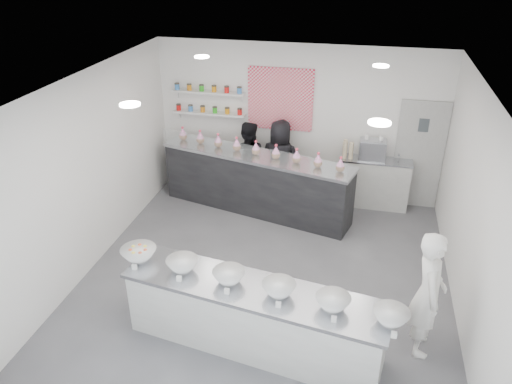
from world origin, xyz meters
TOP-DOWN VIEW (x-y plane):
  - floor at (0.00, 0.00)m, footprint 6.00×6.00m
  - ceiling at (0.00, 0.00)m, footprint 6.00×6.00m
  - back_wall at (0.00, 3.00)m, footprint 5.50×0.00m
  - left_wall at (-2.75, 0.00)m, footprint 0.00×6.00m
  - right_wall at (2.75, 0.00)m, footprint 0.00×6.00m
  - back_door at (2.30, 2.97)m, footprint 0.88×0.04m
  - pattern_panel at (-0.35, 2.98)m, footprint 1.25×0.03m
  - jar_shelf_lower at (-1.75, 2.90)m, footprint 1.45×0.22m
  - jar_shelf_upper at (-1.75, 2.90)m, footprint 1.45×0.22m
  - preserve_jars at (-1.75, 2.88)m, footprint 1.45×0.10m
  - downlight_0 at (-1.40, -1.00)m, footprint 0.24×0.24m
  - downlight_1 at (1.40, -1.00)m, footprint 0.24×0.24m
  - downlight_2 at (-1.40, 1.60)m, footprint 0.24×0.24m
  - downlight_3 at (1.40, 1.60)m, footprint 0.24×0.24m
  - prep_counter at (0.14, -1.39)m, footprint 3.41×1.27m
  - back_bar at (-0.62, 2.10)m, footprint 3.75×1.57m
  - sneeze_guard at (-0.70, 1.79)m, footprint 3.53×0.92m
  - espresso_ledge at (1.55, 2.78)m, footprint 1.31×0.42m
  - espresso_machine at (1.45, 2.78)m, footprint 0.49×0.34m
  - cup_stacks at (1.00, 2.78)m, footprint 0.24×0.24m
  - prep_bowls at (0.14, -1.39)m, footprint 3.70×1.08m
  - label_cards at (0.23, -1.90)m, footprint 3.31×0.04m
  - cookie_bags at (-0.62, 2.10)m, footprint 3.29×0.99m
  - woman_prep at (2.21, -0.95)m, footprint 0.42×0.63m
  - staff_left at (-0.91, 2.60)m, footprint 0.81×0.66m
  - staff_right at (-0.27, 2.60)m, footprint 0.85×0.59m

SIDE VIEW (x-z plane):
  - floor at x=0.00m, z-range 0.00..0.00m
  - prep_counter at x=0.14m, z-range 0.00..0.91m
  - espresso_ledge at x=1.55m, z-range 0.00..0.97m
  - back_bar at x=-0.62m, z-range 0.00..1.14m
  - staff_left at x=-0.91m, z-range 0.00..1.58m
  - staff_right at x=-0.27m, z-range 0.00..1.66m
  - woman_prep at x=2.21m, z-range 0.00..1.69m
  - label_cards at x=0.23m, z-range 0.91..0.98m
  - prep_bowls at x=0.14m, z-range 0.91..1.07m
  - back_door at x=2.30m, z-range 0.00..2.10m
  - cup_stacks at x=1.00m, z-range 0.97..1.29m
  - espresso_machine at x=1.45m, z-range 0.97..1.34m
  - cookie_bags at x=-0.62m, z-range 1.14..1.42m
  - sneeze_guard at x=-0.70m, z-range 1.14..1.46m
  - back_wall at x=0.00m, z-range -1.25..4.25m
  - left_wall at x=-2.75m, z-range -1.50..4.50m
  - right_wall at x=2.75m, z-range -1.50..4.50m
  - jar_shelf_lower at x=-1.75m, z-range 1.58..1.62m
  - preserve_jars at x=-1.75m, z-range 1.60..2.16m
  - pattern_panel at x=-0.35m, z-range 1.35..2.55m
  - jar_shelf_upper at x=-1.75m, z-range 2.00..2.04m
  - downlight_0 at x=-1.40m, z-range 2.97..2.99m
  - downlight_1 at x=1.40m, z-range 2.97..2.99m
  - downlight_2 at x=-1.40m, z-range 2.97..2.99m
  - downlight_3 at x=1.40m, z-range 2.97..2.99m
  - ceiling at x=0.00m, z-range 3.00..3.00m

